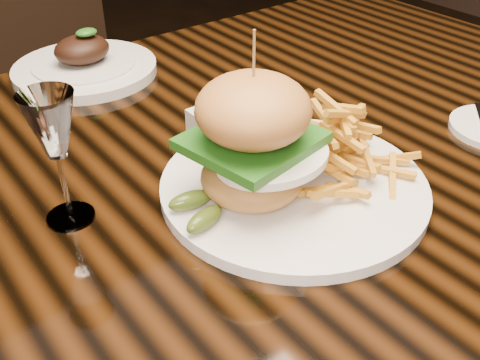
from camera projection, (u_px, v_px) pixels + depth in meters
dining_table at (188, 212)px, 0.79m from camera, size 1.60×0.90×0.75m
burger_plate at (293, 152)px, 0.67m from camera, size 0.33×0.33×0.22m
ramekin at (220, 122)px, 0.81m from camera, size 0.09×0.09×0.03m
wine_glass at (52, 131)px, 0.59m from camera, size 0.06×0.06×0.16m
far_dish at (85, 66)px, 0.98m from camera, size 0.25×0.25×0.08m
chair_far at (48, 73)px, 1.51m from camera, size 0.48×0.48×0.95m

